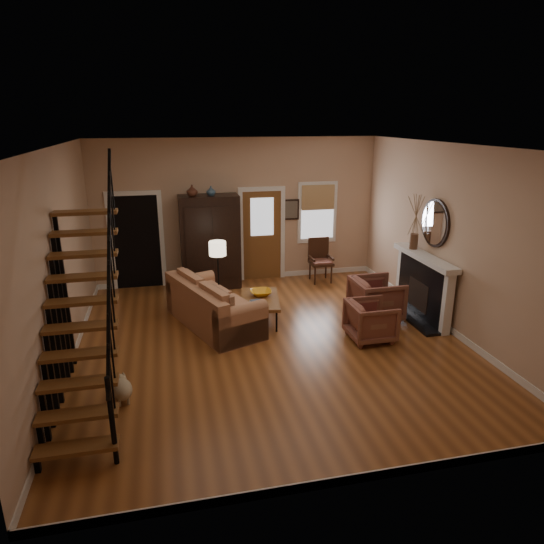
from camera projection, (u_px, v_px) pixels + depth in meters
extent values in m
plane|color=brown|center=(271.00, 343.00, 8.37)|extent=(7.00, 7.00, 0.00)
plane|color=white|center=(271.00, 146.00, 7.36)|extent=(7.00, 7.00, 0.00)
cube|color=tan|center=(238.00, 211.00, 11.12)|extent=(6.50, 0.04, 3.30)
cube|color=tan|center=(58.00, 263.00, 7.19)|extent=(0.04, 7.00, 3.30)
cube|color=tan|center=(451.00, 240.00, 8.55)|extent=(0.04, 7.00, 3.30)
cube|color=black|center=(137.00, 241.00, 10.96)|extent=(1.00, 0.36, 2.10)
cube|color=brown|center=(262.00, 236.00, 11.40)|extent=(0.90, 0.06, 2.10)
cube|color=silver|center=(317.00, 213.00, 11.52)|extent=(0.96, 0.06, 1.46)
cube|color=black|center=(424.00, 288.00, 9.32)|extent=(0.24, 1.60, 1.15)
cube|color=white|center=(425.00, 257.00, 9.11)|extent=(0.30, 1.95, 0.10)
cylinder|color=silver|center=(434.00, 223.00, 8.94)|extent=(0.05, 0.90, 0.90)
imported|color=#4C2619|center=(192.00, 191.00, 10.31)|extent=(0.24, 0.24, 0.25)
imported|color=#334C60|center=(211.00, 191.00, 10.40)|extent=(0.20, 0.20, 0.21)
imported|color=orange|center=(261.00, 293.00, 9.27)|extent=(0.41, 0.41, 0.10)
imported|color=maroon|center=(371.00, 321.00, 8.40)|extent=(0.77, 0.75, 0.70)
imported|color=maroon|center=(376.00, 299.00, 9.26)|extent=(0.90, 0.88, 0.81)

